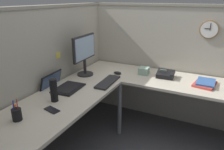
{
  "coord_description": "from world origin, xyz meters",
  "views": [
    {
      "loc": [
        -2.0,
        -0.8,
        1.66
      ],
      "look_at": [
        -0.04,
        0.17,
        0.86
      ],
      "focal_mm": 34.63,
      "sensor_mm": 36.0,
      "label": 1
    }
  ],
  "objects": [
    {
      "name": "tissue_box",
      "position": [
        0.5,
        -0.02,
        0.78
      ],
      "size": [
        0.12,
        0.12,
        0.09
      ],
      "primitive_type": "cube",
      "color": "#8CAD99",
      "rests_on": "desk"
    },
    {
      "name": "pinned_note_leftmost",
      "position": [
        -0.12,
        0.82,
        1.03
      ],
      "size": [
        0.07,
        0.0,
        0.07
      ],
      "primitive_type": "cube",
      "color": "#EAD84C"
    },
    {
      "name": "computer_mouse",
      "position": [
        0.36,
        0.28,
        0.75
      ],
      "size": [
        0.06,
        0.1,
        0.03
      ],
      "primitive_type": "ellipsoid",
      "color": "black",
      "rests_on": "desk"
    },
    {
      "name": "office_phone",
      "position": [
        0.51,
        -0.3,
        0.77
      ],
      "size": [
        0.2,
        0.22,
        0.11
      ],
      "color": "black",
      "rests_on": "desk"
    },
    {
      "name": "pen_cup",
      "position": [
        -0.99,
        0.54,
        0.78
      ],
      "size": [
        0.08,
        0.08,
        0.18
      ],
      "color": "black",
      "rests_on": "desk"
    },
    {
      "name": "keyboard",
      "position": [
        0.04,
        0.26,
        0.74
      ],
      "size": [
        0.44,
        0.16,
        0.02
      ],
      "primitive_type": "cube",
      "rotation": [
        0.0,
        0.0,
        0.05
      ],
      "color": "#232326",
      "rests_on": "desk"
    },
    {
      "name": "monitor",
      "position": [
        0.15,
        0.64,
        1.02
      ],
      "size": [
        0.46,
        0.2,
        0.5
      ],
      "color": "#232326",
      "rests_on": "desk"
    },
    {
      "name": "cubicle_wall_back",
      "position": [
        -0.36,
        0.87,
        0.79
      ],
      "size": [
        2.57,
        0.12,
        1.58
      ],
      "color": "#A8A393",
      "rests_on": "ground"
    },
    {
      "name": "thermos_flask",
      "position": [
        -0.59,
        0.5,
        0.84
      ],
      "size": [
        0.07,
        0.07,
        0.22
      ],
      "primitive_type": "cylinder",
      "color": "black",
      "rests_on": "desk"
    },
    {
      "name": "desk",
      "position": [
        -0.15,
        -0.05,
        0.63
      ],
      "size": [
        2.35,
        2.15,
        0.73
      ],
      "color": "beige",
      "rests_on": "ground"
    },
    {
      "name": "cell_phone",
      "position": [
        -0.75,
        0.4,
        0.73
      ],
      "size": [
        0.1,
        0.16,
        0.01
      ],
      "primitive_type": "cube",
      "rotation": [
        0.0,
        0.0,
        -0.22
      ],
      "color": "black",
      "rests_on": "desk"
    },
    {
      "name": "laptop",
      "position": [
        -0.31,
        0.65,
        0.75
      ],
      "size": [
        0.37,
        0.4,
        0.22
      ],
      "color": "black",
      "rests_on": "desk"
    },
    {
      "name": "ground_plane",
      "position": [
        0.0,
        0.0,
        0.0
      ],
      "size": [
        6.8,
        6.8,
        0.0
      ],
      "primitive_type": "plane",
      "color": "#47474C"
    },
    {
      "name": "book_stack",
      "position": [
        0.46,
        -0.75,
        0.75
      ],
      "size": [
        0.31,
        0.25,
        0.04
      ],
      "color": "#BF3F38",
      "rests_on": "desk"
    },
    {
      "name": "wall_clock",
      "position": [
        0.82,
        -0.69,
        1.3
      ],
      "size": [
        0.04,
        0.22,
        0.22
      ],
      "color": "olive"
    },
    {
      "name": "cubicle_wall_right",
      "position": [
        0.87,
        -0.27,
        0.79
      ],
      "size": [
        0.12,
        2.37,
        1.58
      ],
      "color": "#A8A393",
      "rests_on": "ground"
    }
  ]
}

